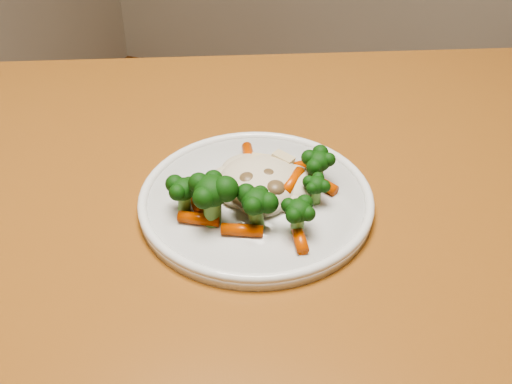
# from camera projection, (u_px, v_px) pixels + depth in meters

# --- Properties ---
(dining_table) EXTENTS (1.39, 1.20, 0.75)m
(dining_table) POSITION_uv_depth(u_px,v_px,m) (347.00, 289.00, 0.72)
(dining_table) COLOR #975922
(dining_table) RESTS_ON ground
(plate) EXTENTS (0.25, 0.25, 0.01)m
(plate) POSITION_uv_depth(u_px,v_px,m) (256.00, 202.00, 0.68)
(plate) COLOR silver
(plate) RESTS_ON dining_table
(meal) EXTENTS (0.16, 0.16, 0.05)m
(meal) POSITION_uv_depth(u_px,v_px,m) (256.00, 188.00, 0.65)
(meal) COLOR beige
(meal) RESTS_ON plate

